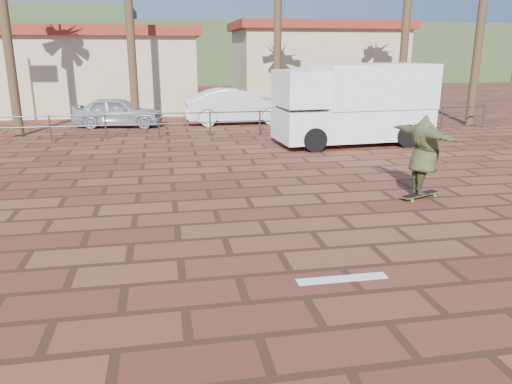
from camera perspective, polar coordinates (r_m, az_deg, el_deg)
ground at (r=8.58m, az=2.62°, el=-6.83°), size 120.00×120.00×0.00m
paint_stripe at (r=7.72m, az=9.82°, el=-9.74°), size 1.40×0.22×0.01m
guardrail at (r=19.96m, az=-5.27°, el=8.26°), size 24.06×0.06×1.00m
building_west at (r=30.01m, az=-19.07°, el=13.10°), size 12.60×7.60×4.50m
building_east at (r=33.20m, az=6.87°, el=14.47°), size 10.60×6.60×5.00m
hill_front at (r=57.73m, az=-9.09°, el=15.42°), size 70.00×18.00×6.00m
longboard at (r=12.16m, az=18.25°, el=-0.28°), size 1.13×0.64×0.11m
skateboarder at (r=11.95m, az=18.63°, el=4.01°), size 0.89×2.30×1.82m
campervan at (r=18.53m, az=11.15°, el=10.00°), size 5.64×2.71×2.85m
car_silver at (r=23.29m, az=-15.46°, el=8.81°), size 4.09×2.17×1.33m
car_white at (r=23.53m, az=-2.14°, el=9.80°), size 5.00×1.89×1.63m
street_sign at (r=19.44m, az=13.45°, el=10.20°), size 0.44×0.12×2.18m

